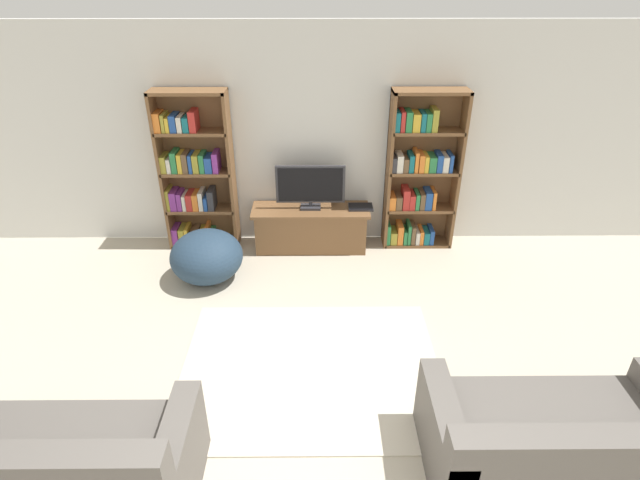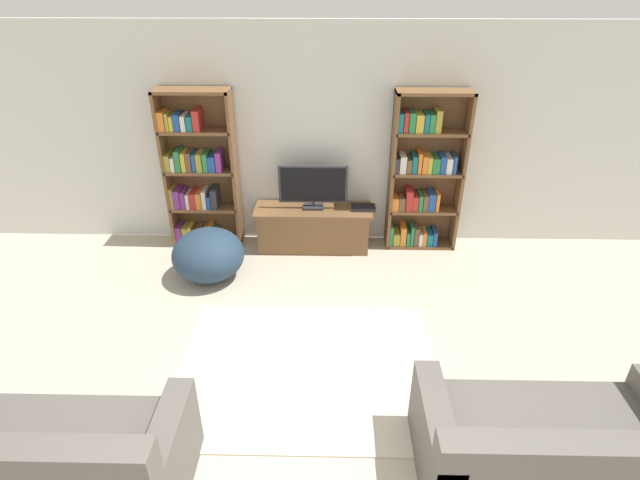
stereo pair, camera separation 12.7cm
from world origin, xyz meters
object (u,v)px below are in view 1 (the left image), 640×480
Objects in this scene: couch_left_sectional at (57,476)px; bookshelf_left at (195,175)px; bookshelf_right at (419,175)px; television at (310,186)px; tv_stand at (311,228)px; laptop at (361,207)px; beanbag_ottoman at (207,257)px; couch_right_sofa at (558,446)px.

bookshelf_left is at bearing 86.76° from couch_left_sectional.
bookshelf_right reaches higher than television.
television is (0.00, 0.02, 0.55)m from tv_stand.
bookshelf_left is 2.01m from laptop.
couch_left_sectional is (-2.85, -3.50, -0.61)m from bookshelf_right.
couch_left_sectional is 2.12× the size of beanbag_ottoman.
television is 0.48× the size of couch_left_sectional.
couch_right_sofa reaches higher than tv_stand.
couch_left_sectional is 2.72m from beanbag_ottoman.
television reaches higher than laptop.
couch_right_sofa is (3.06, -3.28, -0.64)m from bookshelf_left.
television is at bearing -175.53° from bookshelf_right.
bookshelf_right is 6.55× the size of laptop.
bookshelf_left is at bearing 105.60° from beanbag_ottoman.
couch_right_sofa is at bearing 3.79° from couch_left_sectional.
bookshelf_right is 2.41× the size of beanbag_ottoman.
bookshelf_left is 4.54m from couch_right_sofa.
bookshelf_right is (2.66, -0.00, 0.00)m from bookshelf_left.
bookshelf_right is 1.35× the size of tv_stand.
tv_stand is 0.81× the size of couch_right_sofa.
couch_right_sofa is (0.41, -3.28, -0.64)m from bookshelf_right.
tv_stand is 4.84× the size of laptop.
bookshelf_right is at bearing 97.09° from couch_right_sofa.
couch_right_sofa is (1.09, -3.18, -0.27)m from laptop.
bookshelf_right is at bearing 4.47° from television.
beanbag_ottoman is (-1.14, -0.71, -0.53)m from television.
television is at bearing 179.83° from laptop.
bookshelf_left and bookshelf_right have the same top height.
laptop is 0.37× the size of beanbag_ottoman.
beanbag_ottoman is (-1.74, -0.71, -0.26)m from laptop.
couch_left_sectional is at bearing -114.75° from television.
couch_right_sofa is (1.69, -3.18, -0.54)m from television.
bookshelf_right is at bearing 8.50° from laptop.
bookshelf_left is 1.35× the size of tv_stand.
tv_stand is at bearing 118.15° from couch_right_sofa.
couch_right_sofa reaches higher than beanbag_ottoman.
television is at bearing 118.04° from couch_right_sofa.
couch_left_sectional is 3.27m from couch_right_sofa.
couch_left_sectional reaches higher than beanbag_ottoman.
television is at bearing 65.25° from couch_left_sectional.
bookshelf_right is at bearing 50.81° from couch_left_sectional.
tv_stand is 1.34m from beanbag_ottoman.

